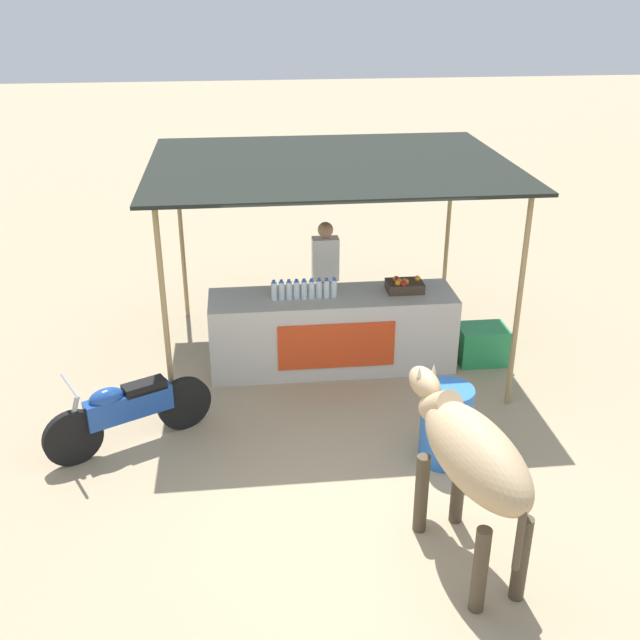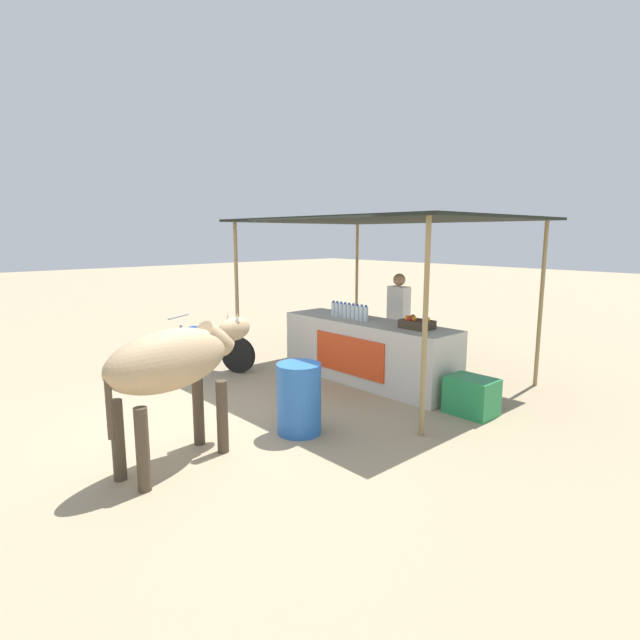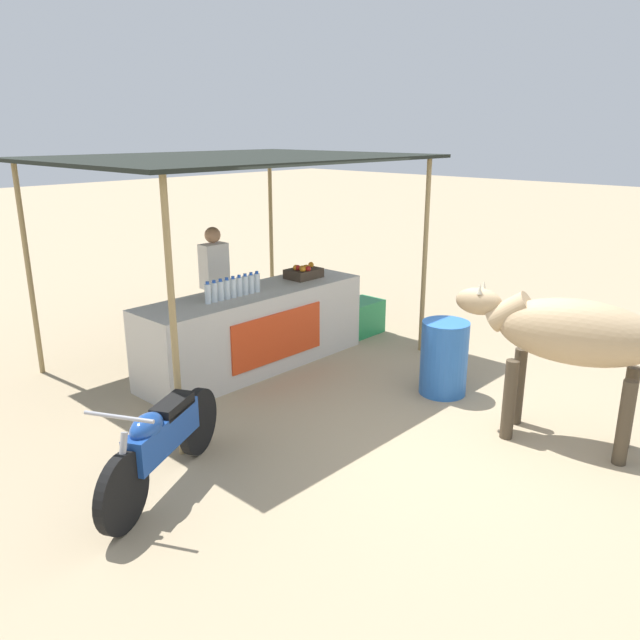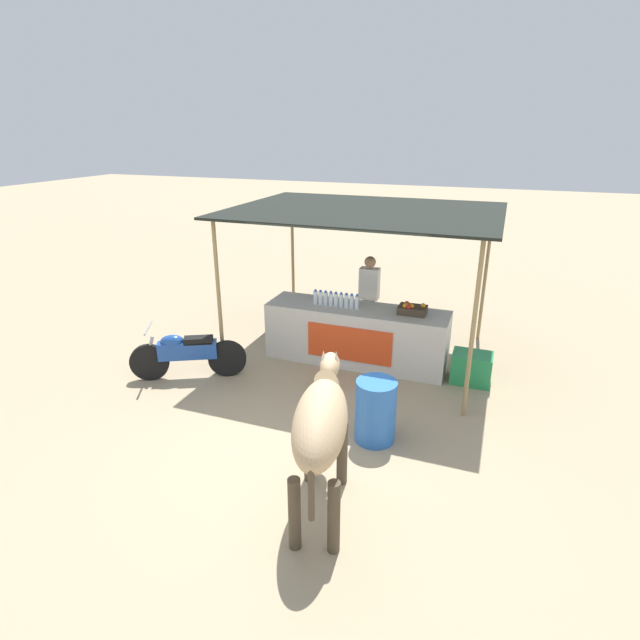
% 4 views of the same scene
% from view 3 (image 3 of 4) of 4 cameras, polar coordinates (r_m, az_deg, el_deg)
% --- Properties ---
extents(ground_plane, '(60.00, 60.00, 0.00)m').
position_cam_3_polar(ground_plane, '(6.41, 7.44, -9.10)').
color(ground_plane, tan).
extents(stall_counter, '(3.00, 0.82, 0.96)m').
position_cam_3_polar(stall_counter, '(7.61, -5.94, -0.87)').
color(stall_counter, beige).
rests_on(stall_counter, ground).
extents(stall_awning, '(4.20, 3.20, 2.52)m').
position_cam_3_polar(stall_awning, '(7.48, -7.98, 13.90)').
color(stall_awning, black).
rests_on(stall_awning, ground).
extents(water_bottle_row, '(0.79, 0.07, 0.25)m').
position_cam_3_polar(water_bottle_row, '(7.19, -7.93, 2.94)').
color(water_bottle_row, silver).
rests_on(water_bottle_row, stall_counter).
extents(fruit_crate, '(0.44, 0.32, 0.18)m').
position_cam_3_polar(fruit_crate, '(8.08, -1.51, 4.37)').
color(fruit_crate, '#3F3326').
rests_on(fruit_crate, stall_counter).
extents(vendor_behind_counter, '(0.34, 0.22, 1.65)m').
position_cam_3_polar(vendor_behind_counter, '(8.07, -9.55, 2.76)').
color(vendor_behind_counter, '#383842').
rests_on(vendor_behind_counter, ground).
extents(cooler_box, '(0.60, 0.44, 0.48)m').
position_cam_3_polar(cooler_box, '(8.92, 3.72, 0.27)').
color(cooler_box, '#268C4C').
rests_on(cooler_box, ground).
extents(water_barrel, '(0.51, 0.51, 0.82)m').
position_cam_3_polar(water_barrel, '(6.96, 11.27, -3.42)').
color(water_barrel, blue).
rests_on(water_barrel, ground).
extents(cow, '(0.83, 1.85, 1.44)m').
position_cam_3_polar(cow, '(6.01, 21.77, -1.38)').
color(cow, tan).
rests_on(cow, ground).
extents(motorcycle_parked, '(1.64, 0.95, 0.90)m').
position_cam_3_polar(motorcycle_parked, '(5.22, -14.25, -10.62)').
color(motorcycle_parked, black).
rests_on(motorcycle_parked, ground).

